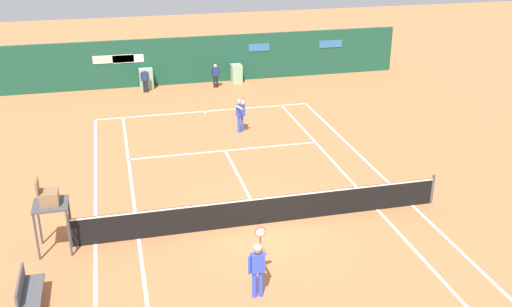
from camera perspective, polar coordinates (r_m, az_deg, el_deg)
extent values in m
plane|color=#C67042|center=(19.61, 0.71, -6.67)|extent=(80.00, 80.00, 0.00)
cube|color=white|center=(30.13, -4.91, 4.01)|extent=(10.60, 0.10, 0.01)
cube|color=white|center=(19.14, -15.01, -8.30)|extent=(0.10, 23.40, 0.01)
cube|color=white|center=(19.12, -11.09, -7.95)|extent=(0.10, 23.40, 0.01)
cube|color=white|center=(20.86, 11.45, -5.23)|extent=(0.10, 23.40, 0.01)
cube|color=white|center=(21.41, 14.62, -4.77)|extent=(0.10, 23.40, 0.01)
cube|color=white|center=(25.24, -2.95, 0.28)|extent=(8.00, 0.10, 0.01)
cube|color=white|center=(22.37, -1.36, -2.75)|extent=(0.10, 6.40, 0.01)
cube|color=white|center=(29.99, -4.86, 3.92)|extent=(0.10, 0.24, 0.01)
cylinder|color=#4C4C51|center=(18.93, -17.29, -7.10)|extent=(0.10, 0.10, 1.07)
cylinder|color=#4C4C51|center=(21.51, 16.41, -3.27)|extent=(0.10, 0.10, 1.07)
cube|color=black|center=(19.38, 0.71, -5.44)|extent=(12.00, 0.03, 0.95)
cube|color=white|center=(19.17, 0.72, -4.27)|extent=(12.00, 0.04, 0.06)
cube|color=#194C38|center=(34.81, -6.42, 8.79)|extent=(25.00, 0.24, 2.66)
cube|color=#2D6BA8|center=(35.30, 0.30, 10.05)|extent=(1.23, 0.02, 0.44)
cube|color=white|center=(34.34, -12.06, 8.79)|extent=(1.70, 0.02, 0.44)
cube|color=#2D6BA8|center=(36.61, 7.10, 10.30)|extent=(1.43, 0.02, 0.44)
cube|color=beige|center=(34.32, -13.39, 8.72)|extent=(2.22, 0.02, 0.44)
cube|color=#8CB793|center=(34.25, -10.39, 7.00)|extent=(0.74, 0.70, 1.12)
cube|color=#8CB793|center=(34.92, -1.87, 7.60)|extent=(0.59, 0.70, 1.06)
cylinder|color=#47474C|center=(19.19, -17.23, -5.95)|extent=(0.07, 0.07, 1.49)
cylinder|color=#47474C|center=(18.40, -17.33, -7.26)|extent=(0.07, 0.07, 1.49)
cylinder|color=#47474C|center=(19.29, -19.90, -6.17)|extent=(0.07, 0.07, 1.49)
cylinder|color=#47474C|center=(18.50, -20.12, -7.48)|extent=(0.07, 0.07, 1.49)
cylinder|color=#47474C|center=(18.94, -17.18, -7.38)|extent=(0.04, 0.81, 0.04)
cylinder|color=#47474C|center=(18.73, -17.33, -6.19)|extent=(0.04, 0.81, 0.04)
cube|color=#47474C|center=(18.49, -18.95, -4.60)|extent=(1.00, 1.00, 0.06)
cube|color=olive|center=(18.39, -19.04, -3.97)|extent=(0.52, 0.56, 0.40)
cube|color=olive|center=(18.27, -20.09, -2.99)|extent=(0.06, 0.56, 0.45)
cylinder|color=#38383D|center=(17.45, -20.14, -11.58)|extent=(0.06, 0.06, 0.38)
cube|color=#4C4C51|center=(16.75, -20.45, -12.24)|extent=(0.48, 1.55, 0.08)
cube|color=#4C4C51|center=(16.66, -21.50, -11.58)|extent=(0.06, 1.55, 0.42)
cylinder|color=blue|center=(27.21, -1.34, 2.87)|extent=(0.13, 0.13, 0.78)
cylinder|color=blue|center=(27.11, -1.64, 2.79)|extent=(0.13, 0.13, 0.78)
cube|color=blue|center=(26.94, -1.51, 4.15)|extent=(0.40, 0.31, 0.54)
sphere|color=beige|center=(26.83, -1.51, 4.92)|extent=(0.21, 0.21, 0.21)
cylinder|color=white|center=(26.80, -1.52, 5.08)|extent=(0.20, 0.20, 0.06)
cylinder|color=blue|center=(27.07, -1.13, 4.16)|extent=(0.08, 0.08, 0.52)
cylinder|color=beige|center=(26.55, -1.57, 4.38)|extent=(0.27, 0.52, 0.08)
cylinder|color=black|center=(26.31, -1.25, 4.46)|extent=(0.03, 0.03, 0.22)
torus|color=#DB3838|center=(26.23, -1.26, 4.98)|extent=(0.29, 0.14, 0.30)
cylinder|color=silver|center=(26.23, -1.26, 4.98)|extent=(0.24, 0.10, 0.26)
cylinder|color=blue|center=(16.07, -0.16, -12.33)|extent=(0.13, 0.13, 0.77)
cylinder|color=blue|center=(16.11, 0.45, -12.24)|extent=(0.13, 0.13, 0.77)
cube|color=blue|center=(15.72, 0.15, -10.32)|extent=(0.35, 0.20, 0.54)
sphere|color=#8C664C|center=(15.52, 0.15, -9.15)|extent=(0.21, 0.21, 0.21)
cylinder|color=white|center=(15.48, 0.15, -8.90)|extent=(0.20, 0.20, 0.06)
cylinder|color=blue|center=(15.70, -0.62, -10.55)|extent=(0.08, 0.08, 0.52)
cylinder|color=#8C664C|center=(15.87, 0.66, -9.04)|extent=(0.09, 0.52, 0.08)
cylinder|color=black|center=(16.02, 0.40, -8.23)|extent=(0.03, 0.03, 0.22)
torus|color=#DB3838|center=(15.90, 0.41, -7.46)|extent=(0.30, 0.03, 0.30)
cylinder|color=silver|center=(15.90, 0.41, -7.46)|extent=(0.26, 0.01, 0.26)
cylinder|color=black|center=(34.04, -3.72, 6.84)|extent=(0.11, 0.11, 0.68)
cylinder|color=black|center=(34.01, -3.98, 6.82)|extent=(0.11, 0.11, 0.68)
cube|color=navy|center=(33.87, -3.88, 7.76)|extent=(0.31, 0.17, 0.47)
sphere|color=beige|center=(33.79, -3.89, 8.31)|extent=(0.19, 0.19, 0.19)
cylinder|color=navy|center=(33.91, -3.56, 7.73)|extent=(0.07, 0.07, 0.46)
cylinder|color=navy|center=(33.85, -4.19, 7.69)|extent=(0.07, 0.07, 0.46)
cylinder|color=black|center=(33.60, -10.33, 6.30)|extent=(0.11, 0.11, 0.68)
cylinder|color=black|center=(33.59, -10.59, 6.28)|extent=(0.11, 0.11, 0.68)
cube|color=navy|center=(33.44, -10.53, 7.24)|extent=(0.31, 0.18, 0.47)
sphere|color=tan|center=(33.36, -10.57, 7.79)|extent=(0.19, 0.19, 0.19)
cylinder|color=navy|center=(33.47, -10.20, 7.21)|extent=(0.07, 0.07, 0.46)
cylinder|color=navy|center=(33.44, -10.85, 7.15)|extent=(0.07, 0.07, 0.46)
sphere|color=#CCE033|center=(21.63, -6.55, -3.75)|extent=(0.07, 0.07, 0.07)
sphere|color=#CCE033|center=(21.06, -13.51, -5.05)|extent=(0.07, 0.07, 0.07)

